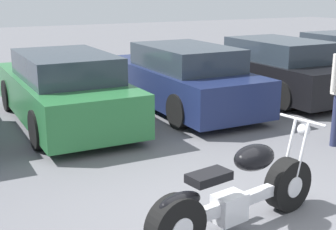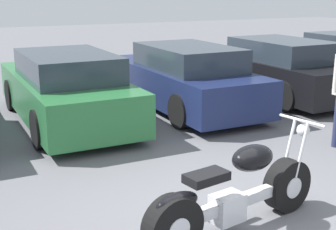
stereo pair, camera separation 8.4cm
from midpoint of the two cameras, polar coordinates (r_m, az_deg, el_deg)
motorcycle at (r=5.00m, az=8.49°, el=-9.63°), size 2.26×0.76×1.06m
parked_car_green at (r=9.12m, az=-12.10°, el=3.10°), size 1.79×4.55×1.36m
parked_car_navy at (r=10.04m, az=2.13°, el=4.51°), size 1.79×4.55×1.36m
parked_car_black at (r=11.53m, az=13.16°, el=5.50°), size 1.79×4.55×1.36m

